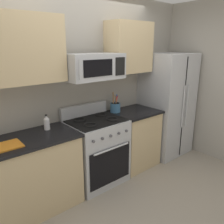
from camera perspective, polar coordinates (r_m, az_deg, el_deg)
ground_plane at (r=3.12m, az=4.59°, el=-21.51°), size 16.00×16.00×0.00m
wall_back at (r=3.37m, az=-7.94°, el=5.68°), size 8.00×0.10×2.60m
counter_left at (r=2.96m, az=-18.58°, el=-14.15°), size 1.04×0.61×0.91m
range_oven at (r=3.33m, az=-3.85°, el=-9.34°), size 0.76×0.66×1.09m
counter_right at (r=3.79m, az=5.37°, el=-6.37°), size 0.72×0.61×0.91m
refrigerator at (r=4.21m, az=13.18°, el=1.76°), size 0.81×0.73×1.77m
wall_right at (r=4.22m, az=25.22°, el=6.43°), size 0.10×8.00×2.60m
microwave at (r=3.04m, az=-4.58°, el=11.04°), size 0.78×0.44×0.33m
upper_cabinets_left at (r=2.72m, az=-22.72°, el=14.01°), size 1.03×0.34×0.74m
upper_cabinets_right at (r=3.61m, az=4.20°, el=15.47°), size 0.71×0.34×0.74m
utensil_crock at (r=3.55m, az=0.80°, el=1.25°), size 0.15×0.15×0.31m
cutting_board at (r=2.62m, az=-24.38°, el=-7.57°), size 0.29×0.25×0.02m
bottle_vinegar at (r=2.93m, az=-15.72°, el=-2.56°), size 0.07×0.07×0.19m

